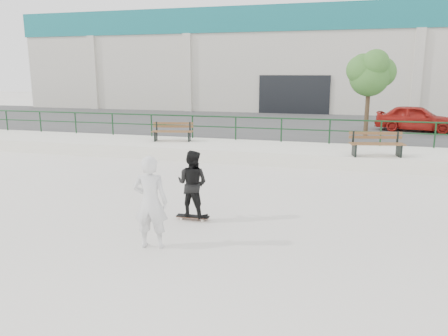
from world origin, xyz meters
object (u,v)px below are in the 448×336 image
(red_car, at_px, (416,118))
(standing_skater, at_px, (192,184))
(tree, at_px, (370,72))
(bench_left, at_px, (173,132))
(skateboard, at_px, (193,217))
(bench_right, at_px, (376,144))
(seated_skater, at_px, (150,202))

(red_car, height_order, standing_skater, red_car)
(tree, relative_size, red_car, 1.01)
(bench_left, distance_m, skateboard, 9.05)
(bench_right, height_order, seated_skater, seated_skater)
(bench_left, xyz_separation_m, red_car, (10.59, 6.24, 0.26))
(tree, relative_size, skateboard, 4.93)
(red_car, distance_m, standing_skater, 15.94)
(tree, height_order, standing_skater, tree)
(red_car, distance_m, seated_skater, 17.66)
(tree, distance_m, red_car, 4.45)
(bench_left, bearing_deg, standing_skater, -77.11)
(tree, bearing_deg, seated_skater, -108.92)
(bench_right, relative_size, standing_skater, 1.23)
(bench_left, height_order, tree, tree)
(bench_right, height_order, tree, tree)
(red_car, height_order, seated_skater, seated_skater)
(bench_left, distance_m, standing_skater, 9.01)
(tree, bearing_deg, skateboard, -110.57)
(tree, xyz_separation_m, standing_skater, (-4.31, -11.49, -2.53))
(bench_right, relative_size, red_car, 0.50)
(tree, bearing_deg, red_car, 49.67)
(bench_right, xyz_separation_m, tree, (-0.15, 4.66, 2.48))
(skateboard, bearing_deg, bench_right, 54.73)
(tree, xyz_separation_m, seated_skater, (-4.55, -13.27, -2.48))
(bench_left, bearing_deg, bench_right, -21.23)
(seated_skater, bearing_deg, bench_right, -127.78)
(bench_right, distance_m, tree, 5.28)
(bench_right, bearing_deg, skateboard, -135.15)
(standing_skater, relative_size, seated_skater, 0.84)
(red_car, height_order, skateboard, red_car)
(bench_right, distance_m, skateboard, 8.21)
(tree, xyz_separation_m, red_car, (2.48, 2.92, -2.25))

